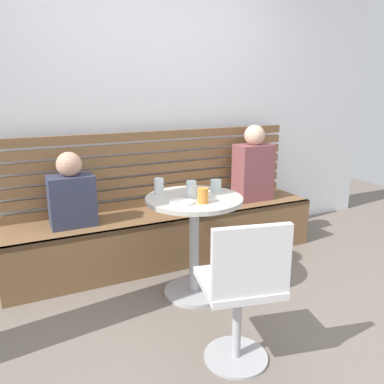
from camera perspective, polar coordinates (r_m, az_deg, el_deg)
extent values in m
plane|color=#70665B|center=(2.61, 7.35, -19.61)|extent=(8.00, 8.00, 0.00)
cube|color=silver|center=(3.62, -6.53, 14.52)|extent=(5.20, 0.10, 2.90)
cube|color=brown|center=(3.45, -3.48, -6.35)|extent=(2.70, 0.52, 0.44)
cube|color=brown|center=(3.17, -1.87, -4.43)|extent=(2.70, 0.04, 0.04)
cube|color=brown|center=(3.58, -5.01, -1.24)|extent=(2.65, 0.04, 0.07)
cube|color=brown|center=(3.55, -5.05, 0.44)|extent=(2.65, 0.04, 0.07)
cube|color=brown|center=(3.53, -5.08, 1.97)|extent=(2.65, 0.04, 0.07)
cube|color=brown|center=(3.51, -5.12, 3.51)|extent=(2.65, 0.04, 0.07)
cube|color=brown|center=(3.49, -5.16, 5.08)|extent=(2.65, 0.04, 0.07)
cube|color=brown|center=(3.47, -5.19, 6.66)|extent=(2.65, 0.04, 0.07)
cube|color=brown|center=(3.46, -5.23, 8.25)|extent=(2.65, 0.04, 0.07)
cylinder|color=#ADADB2|center=(2.99, 0.29, -14.29)|extent=(0.44, 0.44, 0.02)
cylinder|color=#ADADB2|center=(2.83, 0.30, -8.03)|extent=(0.07, 0.07, 0.69)
cylinder|color=#B7B2A8|center=(2.71, 0.31, -1.06)|extent=(0.68, 0.68, 0.03)
cylinder|color=#ADADB2|center=(2.40, 6.40, -22.74)|extent=(0.36, 0.36, 0.02)
cylinder|color=#ADADB2|center=(2.28, 6.57, -18.43)|extent=(0.05, 0.05, 0.45)
cube|color=silver|center=(2.15, 6.77, -12.98)|extent=(0.48, 0.48, 0.04)
cube|color=silver|center=(1.92, 8.69, -9.99)|extent=(0.40, 0.13, 0.36)
cube|color=brown|center=(3.72, 8.90, 2.86)|extent=(0.34, 0.22, 0.53)
sphere|color=#DBB293|center=(3.67, 9.12, 8.19)|extent=(0.19, 0.19, 0.19)
cube|color=#333851|center=(3.13, -17.12, -1.22)|extent=(0.34, 0.22, 0.39)
sphere|color=tan|center=(3.06, -17.52, 3.86)|extent=(0.19, 0.19, 0.19)
cylinder|color=silver|center=(2.67, -0.10, 0.36)|extent=(0.07, 0.07, 0.12)
cylinder|color=orange|center=(2.56, 1.61, -0.52)|extent=(0.07, 0.07, 0.10)
cylinder|color=silver|center=(2.88, 3.51, 1.00)|extent=(0.08, 0.08, 0.08)
cylinder|color=silver|center=(2.67, 2.18, -0.39)|extent=(0.06, 0.06, 0.05)
cylinder|color=white|center=(2.81, -4.86, 0.91)|extent=(0.07, 0.07, 0.11)
cylinder|color=white|center=(2.57, -1.54, -1.49)|extent=(0.17, 0.17, 0.01)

